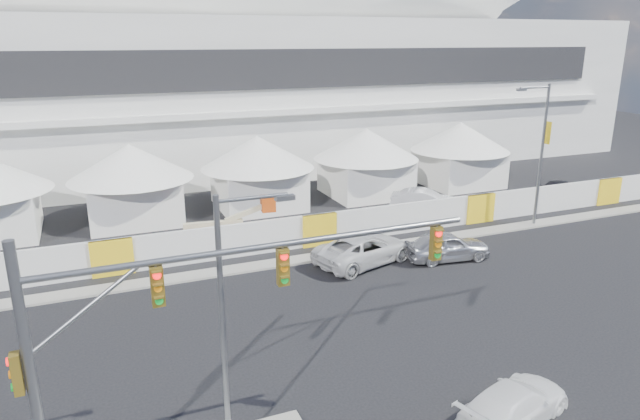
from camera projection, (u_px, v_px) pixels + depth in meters
name	position (u px, v px, depth m)	size (l,w,h in m)	color
ground	(318.00, 399.00, 20.22)	(160.00, 160.00, 0.00)	black
far_curb	(521.00, 226.00, 38.57)	(80.00, 1.20, 0.12)	gray
stadium	(242.00, 67.00, 57.37)	(80.00, 24.80, 21.98)	silver
tent_row	(197.00, 171.00, 40.71)	(53.40, 8.40, 5.40)	white
hoarding_fence	(319.00, 230.00, 34.95)	(70.00, 0.25, 2.00)	silver
scaffold_tower	(563.00, 93.00, 67.15)	(4.40, 4.40, 12.00)	#595B60
sedan_silver	(447.00, 246.00, 32.64)	(4.90, 1.97, 1.67)	#B6B7BB
pickup_curb	(364.00, 249.00, 32.16)	(6.09, 2.81, 1.69)	silver
pickup_near	(514.00, 403.00, 18.85)	(4.68, 1.90, 1.36)	white
lot_car_a	(425.00, 201.00, 41.78)	(4.97, 1.73, 1.64)	silver
lot_car_b	(560.00, 187.00, 46.46)	(3.77, 1.52, 1.28)	black
traffic_mast	(143.00, 354.00, 14.40)	(12.31, 0.76, 7.86)	slate
streetlight_median	(230.00, 314.00, 15.98)	(2.26, 0.23, 8.18)	gray
streetlight_curb	(540.00, 146.00, 37.32)	(2.81, 0.63, 9.48)	gray
boom_lift	(206.00, 239.00, 33.59)	(6.54, 1.85, 3.27)	#C64812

